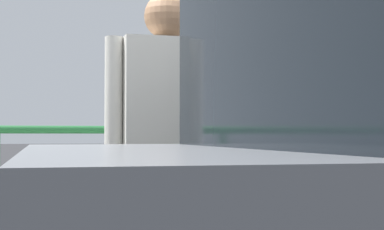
# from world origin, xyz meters

# --- Properties ---
(parking_meter) EXTENTS (0.17, 0.18, 1.43)m
(parking_meter) POSITION_xyz_m (0.34, 0.38, 1.18)
(parking_meter) COLOR slate
(parking_meter) RESTS_ON sidewalk_curb
(pedestrian_at_meter) EXTENTS (0.64, 0.48, 1.77)m
(pedestrian_at_meter) POSITION_xyz_m (-0.17, 0.36, 1.17)
(pedestrian_at_meter) COLOR black
(pedestrian_at_meter) RESTS_ON sidewalk_curb
(background_railing) EXTENTS (24.06, 0.06, 1.11)m
(background_railing) POSITION_xyz_m (-0.00, 2.05, 0.94)
(background_railing) COLOR #1E602D
(background_railing) RESTS_ON sidewalk_curb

